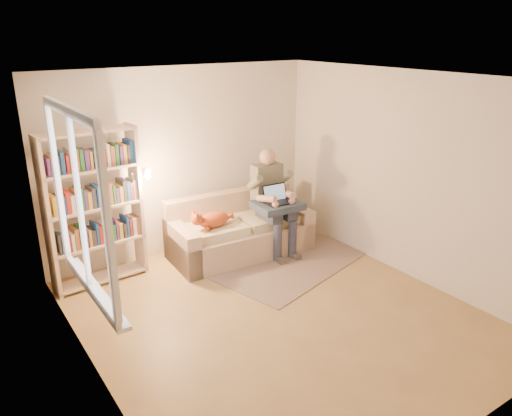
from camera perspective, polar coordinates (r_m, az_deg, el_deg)
floor at (r=5.78m, az=2.45°, el=-12.03°), size 4.50×4.50×0.00m
ceiling at (r=4.93m, az=2.90°, el=14.57°), size 4.00×4.50×0.02m
wall_left at (r=4.40m, az=-18.80°, el=-4.73°), size 0.02×4.50×2.60m
wall_right at (r=6.56m, az=16.83°, el=3.49°), size 0.02×4.50×2.60m
wall_back at (r=7.06m, az=-8.36°, el=5.27°), size 4.00×0.02×2.60m
wall_front at (r=3.82m, az=23.53°, el=-9.23°), size 4.00×0.02×2.60m
window at (r=4.56m, az=-18.97°, el=-2.84°), size 0.12×1.52×1.69m
sofa at (r=7.12m, az=-1.95°, el=-2.85°), size 2.03×1.02×0.84m
person at (r=7.03m, az=1.82°, el=1.38°), size 0.46×0.69×1.48m
cat at (r=6.69m, az=-5.09°, el=-1.32°), size 0.70×0.27×0.25m
blanket at (r=6.95m, az=2.59°, el=0.32°), size 0.66×0.55×0.09m
laptop at (r=6.92m, az=2.56°, el=1.18°), size 0.39×0.32×0.32m
bookshelf at (r=6.34m, az=-18.07°, el=0.75°), size 1.32×0.38×1.96m
rug at (r=6.95m, az=4.02°, el=-6.20°), size 2.45×1.82×0.01m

